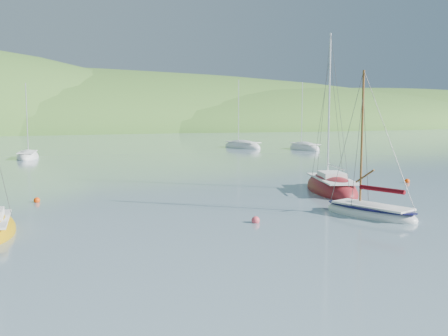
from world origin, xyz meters
name	(u,v)px	position (x,y,z in m)	size (l,w,h in m)	color
ground	(326,223)	(0.00, 0.00, 0.00)	(700.00, 700.00, 0.00)	slate
shoreline_hills	(10,130)	(-9.66, 172.42, 0.00)	(690.00, 135.00, 56.00)	#396727
daysailer_white	(370,212)	(3.11, 0.43, 0.20)	(3.32, 5.65, 8.18)	white
sloop_red	(331,189)	(6.32, 8.10, 0.22)	(5.41, 8.46, 11.85)	maroon
distant_sloop_a	(28,157)	(-11.17, 45.15, 0.17)	(3.56, 7.29, 9.97)	white
distant_sloop_b	(242,147)	(21.31, 51.48, 0.20)	(4.55, 8.75, 11.89)	white
distant_sloop_d	(304,148)	(28.33, 44.28, 0.19)	(3.36, 8.01, 11.15)	white
mooring_buoys	(311,199)	(2.80, 5.44, 0.12)	(27.48, 14.03, 0.49)	yellow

